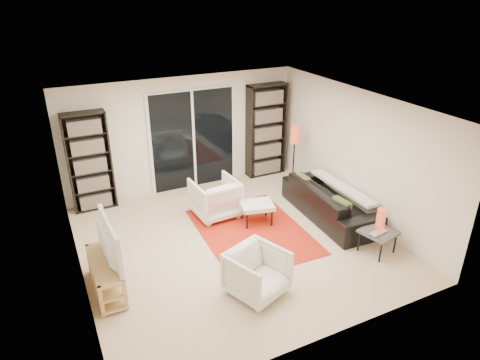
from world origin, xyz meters
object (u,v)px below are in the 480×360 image
bookshelf_right (266,131)px  armchair_front (257,273)px  tv_stand (106,275)px  floor_lamp (295,141)px  ottoman (257,206)px  side_table (378,233)px  sofa (330,201)px  armchair_back (215,198)px  bookshelf_left (90,162)px

bookshelf_right → armchair_front: bearing=-120.7°
tv_stand → floor_lamp: bearing=23.0°
bookshelf_right → ottoman: bearing=-123.0°
tv_stand → ottoman: bearing=14.9°
armchair_front → floor_lamp: floor_lamp is taller
side_table → bookshelf_right: bearing=91.4°
tv_stand → sofa: 4.24m
tv_stand → floor_lamp: 4.77m
bookshelf_right → sofa: bearing=-87.4°
sofa → armchair_front: bearing=123.9°
armchair_back → floor_lamp: 2.21m
ottoman → floor_lamp: 1.94m
ottoman → floor_lamp: (1.46, 1.07, 0.70)m
bookshelf_left → bookshelf_right: (3.85, -0.00, 0.07)m
sofa → floor_lamp: bearing=-1.3°
sofa → ottoman: sofa is taller
bookshelf_left → armchair_front: size_ratio=2.57×
tv_stand → armchair_front: 2.17m
tv_stand → side_table: bearing=-12.8°
sofa → bookshelf_right: bearing=5.6°
tv_stand → ottoman: tv_stand is taller
armchair_front → tv_stand: bearing=131.7°
sofa → floor_lamp: 1.64m
armchair_back → armchair_front: 2.39m
floor_lamp → bookshelf_left: bearing=168.2°
tv_stand → bookshelf_right: bearing=33.2°
side_table → ottoman: bearing=127.8°
bookshelf_right → sofa: (0.10, -2.32, -0.73)m
sofa → armchair_front: (-2.29, -1.37, 0.02)m
sofa → armchair_front: armchair_front is taller
tv_stand → ottoman: (2.87, 0.76, 0.08)m
bookshelf_right → armchair_back: 2.36m
armchair_front → armchair_back: bearing=60.6°
bookshelf_left → ottoman: (2.60, -1.92, -0.63)m
bookshelf_right → floor_lamp: 0.88m
tv_stand → side_table: 4.31m
armchair_front → floor_lamp: bearing=28.9°
armchair_back → tv_stand: bearing=27.2°
armchair_front → bookshelf_left: bearing=93.4°
armchair_back → side_table: 3.01m
bookshelf_right → floor_lamp: bearing=-75.9°
armchair_front → side_table: bearing=-19.7°
bookshelf_left → floor_lamp: 4.15m
floor_lamp → armchair_front: bearing=-130.2°
bookshelf_right → tv_stand: bearing=-146.8°
side_table → tv_stand: bearing=167.2°
floor_lamp → ottoman: bearing=-143.7°
armchair_front → side_table: armchair_front is taller
armchair_front → sofa: bearing=10.1°
armchair_back → armchair_front: size_ratio=1.08×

